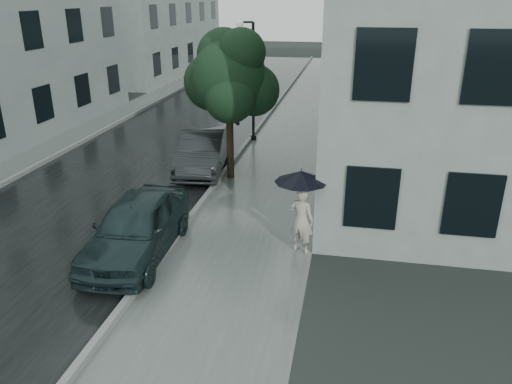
% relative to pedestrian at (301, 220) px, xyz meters
% --- Properties ---
extents(ground, '(120.00, 120.00, 0.00)m').
position_rel_pedestrian_xyz_m(ground, '(-1.70, -1.57, -0.85)').
color(ground, black).
rests_on(ground, ground).
extents(sidewalk, '(3.50, 60.00, 0.01)m').
position_rel_pedestrian_xyz_m(sidewalk, '(-1.45, 10.43, -0.85)').
color(sidewalk, slate).
rests_on(sidewalk, ground).
extents(kerb_near, '(0.15, 60.00, 0.15)m').
position_rel_pedestrian_xyz_m(kerb_near, '(-3.27, 10.43, -0.78)').
color(kerb_near, slate).
rests_on(kerb_near, ground).
extents(asphalt_road, '(6.85, 60.00, 0.00)m').
position_rel_pedestrian_xyz_m(asphalt_road, '(-6.78, 10.43, -0.85)').
color(asphalt_road, black).
rests_on(asphalt_road, ground).
extents(kerb_far, '(0.15, 60.00, 0.15)m').
position_rel_pedestrian_xyz_m(kerb_far, '(-10.27, 10.43, -0.78)').
color(kerb_far, slate).
rests_on(kerb_far, ground).
extents(sidewalk_far, '(1.70, 60.00, 0.01)m').
position_rel_pedestrian_xyz_m(sidewalk_far, '(-11.20, 10.43, -0.85)').
color(sidewalk_far, '#4C5451').
rests_on(sidewalk_far, ground).
extents(building_near, '(7.02, 36.00, 9.00)m').
position_rel_pedestrian_xyz_m(building_near, '(3.77, 17.93, 3.65)').
color(building_near, '#919E97').
rests_on(building_near, ground).
extents(building_far_b, '(7.02, 18.00, 8.00)m').
position_rel_pedestrian_xyz_m(building_far_b, '(-15.47, 28.43, 3.15)').
color(building_far_b, '#919E97').
rests_on(building_far_b, ground).
extents(pedestrian, '(0.72, 0.59, 1.69)m').
position_rel_pedestrian_xyz_m(pedestrian, '(0.00, 0.00, 0.00)').
color(pedestrian, '#BCB6A5').
rests_on(pedestrian, sidewalk).
extents(umbrella, '(1.68, 1.68, 1.24)m').
position_rel_pedestrian_xyz_m(umbrella, '(-0.05, -0.00, 1.13)').
color(umbrella, black).
rests_on(umbrella, ground).
extents(street_tree, '(3.26, 2.96, 5.04)m').
position_rel_pedestrian_xyz_m(street_tree, '(-2.98, 5.00, 2.59)').
color(street_tree, '#332619').
rests_on(street_tree, ground).
extents(lamp_post, '(0.81, 0.49, 5.03)m').
position_rel_pedestrian_xyz_m(lamp_post, '(-3.30, 9.77, 2.03)').
color(lamp_post, black).
rests_on(lamp_post, ground).
extents(car_near, '(1.89, 4.36, 1.46)m').
position_rel_pedestrian_xyz_m(car_near, '(-3.90, -0.88, -0.12)').
color(car_near, '#19282B').
rests_on(car_near, ground).
extents(car_far, '(2.11, 4.51, 1.43)m').
position_rel_pedestrian_xyz_m(car_far, '(-4.15, 5.53, -0.13)').
color(car_far, black).
rests_on(car_far, ground).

